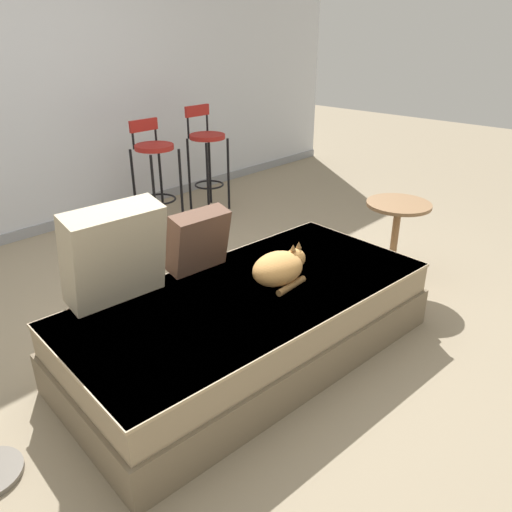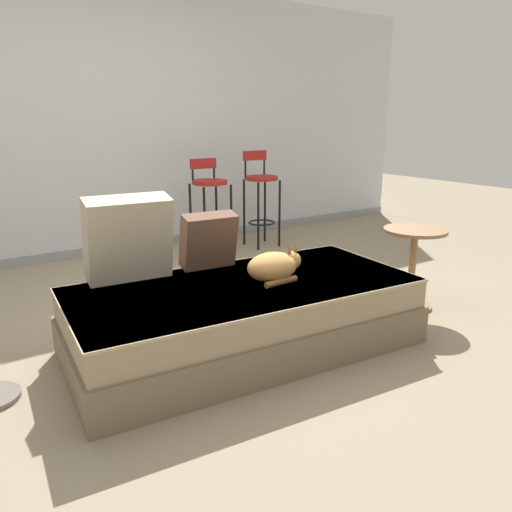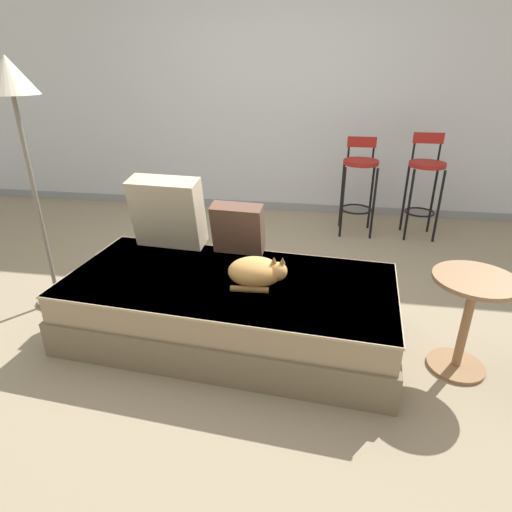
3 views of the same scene
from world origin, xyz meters
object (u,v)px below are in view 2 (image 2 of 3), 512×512
Objects in this scene: cat at (274,266)px; bar_stool_near_window at (210,197)px; throw_pillow_middle at (209,240)px; side_table at (413,257)px; bar_stool_by_doorway at (261,190)px; couch at (244,315)px; throw_pillow_corner at (128,238)px.

cat is 2.17m from bar_stool_near_window.
side_table is at bearing -19.78° from throw_pillow_middle.
cat is at bearing -122.54° from bar_stool_by_doorway.
bar_stool_near_window is 0.95× the size of bar_stool_by_doorway.
couch is 0.82m from throw_pillow_corner.
side_table reaches higher than couch.
cat reaches higher than side_table.
cat is 0.38× the size of bar_stool_near_window.
couch is 0.34m from cat.
side_table is at bearing -15.89° from throw_pillow_corner.
bar_stool_near_window is (1.40, 1.58, -0.08)m from throw_pillow_corner.
couch is at bearing 175.42° from side_table.
side_table is at bearing -4.58° from couch.
throw_pillow_corner is (-0.53, 0.43, 0.45)m from couch.
throw_pillow_middle is at bearing 92.93° from couch.
side_table is (-0.13, -2.11, -0.22)m from bar_stool_by_doorway.
throw_pillow_corner is 2.56m from bar_stool_by_doorway.
throw_pillow_corner is at bearing -131.60° from bar_stool_near_window.
bar_stool_near_window reaches higher than cat.
throw_pillow_middle is 1.85m from bar_stool_near_window.
bar_stool_by_doorway is at bearing 86.47° from side_table.
throw_pillow_corner reaches higher than cat.
couch is 2.22× the size of bar_stool_near_window.
cat is at bearing -34.00° from throw_pillow_corner.
cat is at bearing -14.98° from couch.
couch is at bearing -126.63° from bar_stool_by_doorway.
bar_stool_by_doorway is at bearing 38.04° from throw_pillow_corner.
throw_pillow_middle is 0.62× the size of side_table.
side_table is (1.18, -0.06, -0.11)m from cat.
bar_stool_by_doorway reaches higher than cat.
bar_stool_near_window is (0.87, 2.00, 0.37)m from couch.
couch is 2.53m from bar_stool_by_doorway.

